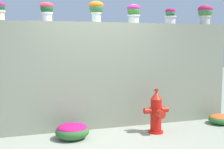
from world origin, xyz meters
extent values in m
plane|color=gray|center=(0.00, 0.00, 0.00)|extent=(24.00, 24.00, 0.00)
cube|color=gray|center=(0.00, 0.91, 1.04)|extent=(5.76, 0.38, 2.08)
cylinder|color=silver|center=(-0.90, 0.87, 2.16)|extent=(0.18, 0.18, 0.16)
cylinder|color=silver|center=(-0.90, 0.87, 2.23)|extent=(0.22, 0.22, 0.03)
sphere|color=#195226|center=(-0.90, 0.87, 2.32)|extent=(0.24, 0.24, 0.24)
ellipsoid|color=#E92947|center=(-0.90, 0.87, 2.36)|extent=(0.25, 0.25, 0.13)
cylinder|color=silver|center=(0.04, 0.90, 2.18)|extent=(0.17, 0.17, 0.19)
cylinder|color=silver|center=(0.04, 0.90, 2.26)|extent=(0.20, 0.20, 0.03)
sphere|color=#336731|center=(0.04, 0.90, 2.37)|extent=(0.27, 0.27, 0.27)
ellipsoid|color=orange|center=(0.04, 0.90, 2.42)|extent=(0.29, 0.29, 0.15)
cylinder|color=silver|center=(0.83, 0.92, 2.17)|extent=(0.22, 0.22, 0.17)
cylinder|color=silver|center=(0.83, 0.92, 2.24)|extent=(0.25, 0.25, 0.03)
sphere|color=#307C28|center=(0.83, 0.92, 2.34)|extent=(0.26, 0.26, 0.26)
ellipsoid|color=#B71D80|center=(0.83, 0.92, 2.39)|extent=(0.27, 0.27, 0.14)
cylinder|color=silver|center=(1.64, 0.89, 2.16)|extent=(0.22, 0.22, 0.17)
cylinder|color=silver|center=(1.64, 0.89, 2.23)|extent=(0.26, 0.26, 0.03)
sphere|color=#317A38|center=(1.64, 0.89, 2.32)|extent=(0.20, 0.20, 0.20)
ellipsoid|color=#BE1369|center=(1.64, 0.89, 2.35)|extent=(0.21, 0.21, 0.11)
cylinder|color=beige|center=(2.50, 0.89, 2.18)|extent=(0.21, 0.21, 0.19)
cylinder|color=beige|center=(2.50, 0.89, 2.26)|extent=(0.25, 0.25, 0.03)
sphere|color=#418339|center=(2.50, 0.89, 2.37)|extent=(0.31, 0.31, 0.31)
ellipsoid|color=#CC1F67|center=(2.50, 0.89, 2.42)|extent=(0.32, 0.32, 0.17)
cylinder|color=red|center=(1.00, 0.18, 0.01)|extent=(0.28, 0.28, 0.03)
cylinder|color=red|center=(1.00, 0.18, 0.32)|extent=(0.21, 0.21, 0.64)
cone|color=red|center=(1.00, 0.18, 0.71)|extent=(0.22, 0.22, 0.15)
cylinder|color=red|center=(1.00, 0.18, 0.81)|extent=(0.07, 0.07, 0.05)
cylinder|color=red|center=(0.83, 0.18, 0.43)|extent=(0.14, 0.11, 0.11)
cylinder|color=red|center=(1.18, 0.18, 0.43)|extent=(0.14, 0.11, 0.11)
cylinder|color=red|center=(1.00, 0.00, 0.40)|extent=(0.14, 0.15, 0.14)
ellipsoid|color=#31652E|center=(-0.56, 0.29, 0.13)|extent=(0.60, 0.54, 0.29)
ellipsoid|color=#BF1561|center=(-0.56, 0.29, 0.20)|extent=(0.54, 0.48, 0.16)
ellipsoid|color=#277031|center=(2.58, 0.32, 0.09)|extent=(0.55, 0.49, 0.21)
ellipsoid|color=#DD5B26|center=(2.58, 0.32, 0.14)|extent=(0.49, 0.44, 0.11)
camera|label=1|loc=(-1.40, -4.73, 1.70)|focal=47.09mm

